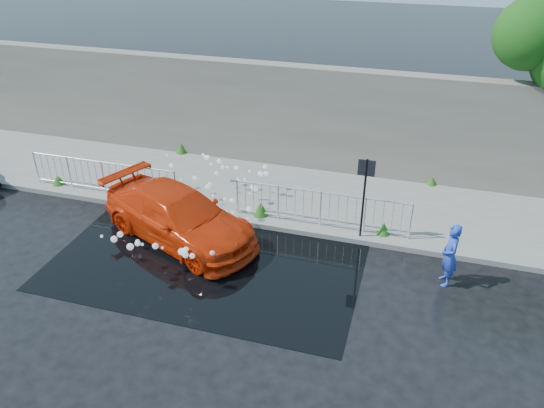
{
  "coord_description": "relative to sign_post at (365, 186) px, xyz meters",
  "views": [
    {
      "loc": [
        5.38,
        -9.49,
        8.21
      ],
      "look_at": [
        1.76,
        2.69,
        1.0
      ],
      "focal_mm": 35.0,
      "sensor_mm": 36.0,
      "label": 1
    }
  ],
  "objects": [
    {
      "name": "pavement",
      "position": [
        -4.2,
        1.9,
        -1.65
      ],
      "size": [
        30.0,
        4.0,
        0.15
      ],
      "primitive_type": "cube",
      "color": "slate",
      "rests_on": "ground"
    },
    {
      "name": "railing_right",
      "position": [
        -1.2,
        0.25,
        -0.99
      ],
      "size": [
        5.05,
        0.05,
        1.1
      ],
      "color": "silver",
      "rests_on": "pavement"
    },
    {
      "name": "railing_left",
      "position": [
        -8.2,
        0.25,
        -0.99
      ],
      "size": [
        5.05,
        0.05,
        1.1
      ],
      "color": "silver",
      "rests_on": "pavement"
    },
    {
      "name": "ground",
      "position": [
        -4.2,
        -3.1,
        -1.72
      ],
      "size": [
        90.0,
        90.0,
        0.0
      ],
      "primitive_type": "plane",
      "color": "black",
      "rests_on": "ground"
    },
    {
      "name": "puddle",
      "position": [
        -3.7,
        -2.1,
        -1.72
      ],
      "size": [
        8.0,
        5.0,
        0.01
      ],
      "primitive_type": "cube",
      "color": "black",
      "rests_on": "ground"
    },
    {
      "name": "red_car",
      "position": [
        -4.86,
        -1.3,
        -1.01
      ],
      "size": [
        5.3,
        3.76,
        1.42
      ],
      "primitive_type": "imported",
      "rotation": [
        0.0,
        0.0,
        1.17
      ],
      "color": "red",
      "rests_on": "ground"
    },
    {
      "name": "retaining_wall",
      "position": [
        -4.2,
        4.1,
        0.18
      ],
      "size": [
        30.0,
        0.6,
        3.5
      ],
      "primitive_type": "cube",
      "color": "#655E55",
      "rests_on": "pavement"
    },
    {
      "name": "water_spray",
      "position": [
        -4.62,
        -0.49,
        -0.99
      ],
      "size": [
        3.59,
        5.58,
        1.02
      ],
      "color": "white",
      "rests_on": "ground"
    },
    {
      "name": "person",
      "position": [
        2.3,
        -1.3,
        -0.89
      ],
      "size": [
        0.53,
        0.68,
        1.67
      ],
      "primitive_type": "imported",
      "rotation": [
        0.0,
        0.0,
        -1.34
      ],
      "color": "#2542B9",
      "rests_on": "ground"
    },
    {
      "name": "sign_post",
      "position": [
        0.0,
        0.0,
        0.0
      ],
      "size": [
        0.45,
        0.06,
        2.5
      ],
      "color": "black",
      "rests_on": "ground"
    },
    {
      "name": "curb",
      "position": [
        -4.2,
        -0.1,
        -1.64
      ],
      "size": [
        30.0,
        0.25,
        0.16
      ],
      "primitive_type": "cube",
      "color": "slate",
      "rests_on": "ground"
    },
    {
      "name": "weeds",
      "position": [
        -4.36,
        1.35,
        -1.39
      ],
      "size": [
        12.17,
        3.93,
        0.44
      ],
      "color": "#144211",
      "rests_on": "pavement"
    }
  ]
}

